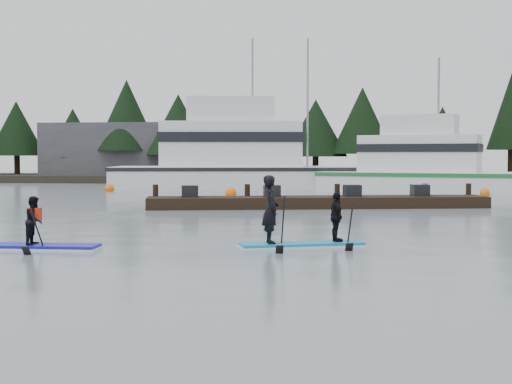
# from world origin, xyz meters

# --- Properties ---
(ground) EXTENTS (160.00, 160.00, 0.00)m
(ground) POSITION_xyz_m (0.00, 0.00, 0.00)
(ground) COLOR slate
(ground) RESTS_ON ground
(far_shore) EXTENTS (70.00, 8.00, 0.60)m
(far_shore) POSITION_xyz_m (0.00, 42.00, 0.30)
(far_shore) COLOR #2D281E
(far_shore) RESTS_ON ground
(treeline) EXTENTS (60.00, 4.00, 8.00)m
(treeline) POSITION_xyz_m (0.00, 42.00, 0.00)
(treeline) COLOR black
(treeline) RESTS_ON ground
(waterfront_building) EXTENTS (18.00, 6.00, 5.00)m
(waterfront_building) POSITION_xyz_m (-14.00, 44.00, 2.50)
(waterfront_building) COLOR #4C4C51
(waterfront_building) RESTS_ON ground
(fishing_boat_large) EXTENTS (21.11, 8.65, 11.25)m
(fishing_boat_large) POSITION_xyz_m (-2.95, 30.89, 0.88)
(fishing_boat_large) COLOR white
(fishing_boat_large) RESTS_ON ground
(fishing_boat_medium) EXTENTS (16.36, 8.64, 9.19)m
(fishing_boat_medium) POSITION_xyz_m (8.76, 27.98, 0.66)
(fishing_boat_medium) COLOR white
(fishing_boat_medium) RESTS_ON ground
(floating_dock) EXTENTS (14.72, 4.92, 0.49)m
(floating_dock) POSITION_xyz_m (1.67, 14.24, 0.24)
(floating_dock) COLOR black
(floating_dock) RESTS_ON ground
(buoy_b) EXTENTS (0.63, 0.63, 0.63)m
(buoy_b) POSITION_xyz_m (-3.43, 22.30, 0.00)
(buoy_b) COLOR orange
(buoy_b) RESTS_ON ground
(buoy_c) EXTENTS (0.54, 0.54, 0.54)m
(buoy_c) POSITION_xyz_m (10.60, 24.46, 0.00)
(buoy_c) COLOR orange
(buoy_c) RESTS_ON ground
(buoy_a) EXTENTS (0.57, 0.57, 0.57)m
(buoy_a) POSITION_xyz_m (-11.87, 26.70, 0.00)
(buoy_a) COLOR orange
(buoy_a) RESTS_ON ground
(paddleboard_solo) EXTENTS (3.11, 1.05, 1.78)m
(paddleboard_solo) POSITION_xyz_m (-4.65, -0.11, 0.41)
(paddleboard_solo) COLOR #1216A9
(paddleboard_solo) RESTS_ON ground
(paddleboard_duo) EXTENTS (3.15, 1.71, 2.26)m
(paddleboard_duo) POSITION_xyz_m (1.68, 1.06, 0.65)
(paddleboard_duo) COLOR #1380B8
(paddleboard_duo) RESTS_ON ground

